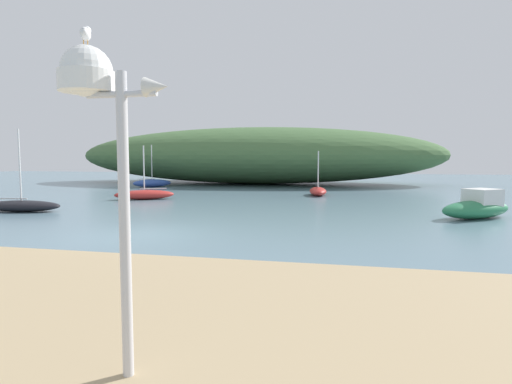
% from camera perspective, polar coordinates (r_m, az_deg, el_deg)
% --- Properties ---
extents(ground_plane, '(120.00, 120.00, 0.00)m').
position_cam_1_polar(ground_plane, '(14.72, -15.28, -5.64)').
color(ground_plane, slate).
extents(distant_hill, '(38.15, 14.93, 5.77)m').
position_cam_1_polar(distant_hill, '(43.20, -0.36, 5.04)').
color(distant_hill, '#476B3D').
rests_on(distant_hill, ground).
extents(mast_structure, '(1.22, 0.59, 3.58)m').
position_cam_1_polar(mast_structure, '(4.81, -21.22, 11.72)').
color(mast_structure, silver).
rests_on(mast_structure, beach_sand).
extents(seagull_on_radar, '(0.20, 0.31, 0.23)m').
position_cam_1_polar(seagull_on_radar, '(5.02, -22.43, 19.59)').
color(seagull_on_radar, orange).
rests_on(seagull_on_radar, mast_structure).
extents(motorboat_near_shore, '(3.87, 3.43, 1.27)m').
position_cam_1_polar(motorboat_near_shore, '(20.28, 28.20, -1.82)').
color(motorboat_near_shore, '#287A4C').
rests_on(motorboat_near_shore, ground).
extents(sailboat_far_right, '(3.78, 2.73, 3.40)m').
position_cam_1_polar(sailboat_far_right, '(27.07, -15.12, -0.33)').
color(sailboat_far_right, '#B72D28').
rests_on(sailboat_far_right, ground).
extents(sailboat_inner_mooring, '(4.03, 1.88, 4.02)m').
position_cam_1_polar(sailboat_inner_mooring, '(23.22, -29.60, -1.64)').
color(sailboat_inner_mooring, black).
rests_on(sailboat_inner_mooring, ground).
extents(sailboat_centre_water, '(1.52, 3.17, 3.10)m').
position_cam_1_polar(sailboat_centre_water, '(29.24, 8.53, 0.12)').
color(sailboat_centre_water, '#B72D28').
rests_on(sailboat_centre_water, ground).
extents(sailboat_off_point, '(3.45, 3.07, 3.81)m').
position_cam_1_polar(sailboat_off_point, '(38.63, -14.12, 1.21)').
color(sailboat_off_point, '#2D4C9E').
rests_on(sailboat_off_point, ground).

